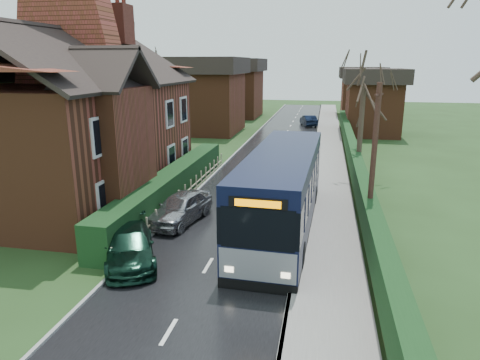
% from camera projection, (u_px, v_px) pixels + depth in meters
% --- Properties ---
extents(ground, '(140.00, 140.00, 0.00)m').
position_uv_depth(ground, '(221.00, 244.00, 17.23)').
color(ground, '#274A1F').
rests_on(ground, ground).
extents(road, '(6.00, 100.00, 0.02)m').
position_uv_depth(road, '(259.00, 179.00, 26.68)').
color(road, black).
rests_on(road, ground).
extents(pavement, '(2.50, 100.00, 0.14)m').
position_uv_depth(pavement, '(328.00, 182.00, 25.87)').
color(pavement, slate).
rests_on(pavement, ground).
extents(kerb_right, '(0.12, 100.00, 0.14)m').
position_uv_depth(kerb_right, '(308.00, 181.00, 26.09)').
color(kerb_right, gray).
rests_on(kerb_right, ground).
extents(kerb_left, '(0.12, 100.00, 0.10)m').
position_uv_depth(kerb_left, '(212.00, 176.00, 27.24)').
color(kerb_left, gray).
rests_on(kerb_left, ground).
extents(front_hedge, '(1.20, 16.00, 1.60)m').
position_uv_depth(front_hedge, '(171.00, 186.00, 22.48)').
color(front_hedge, black).
rests_on(front_hedge, ground).
extents(picket_fence, '(0.10, 16.00, 0.90)m').
position_uv_depth(picket_fence, '(185.00, 193.00, 22.43)').
color(picket_fence, tan).
rests_on(picket_fence, ground).
extents(right_wall_hedge, '(0.60, 50.00, 1.80)m').
position_uv_depth(right_wall_hedge, '(356.00, 168.00, 25.33)').
color(right_wall_hedge, brown).
rests_on(right_wall_hedge, ground).
extents(brick_house, '(9.30, 14.60, 10.30)m').
position_uv_depth(brick_house, '(79.00, 116.00, 22.23)').
color(brick_house, brown).
rests_on(brick_house, ground).
extents(bus, '(2.97, 11.43, 3.45)m').
position_uv_depth(bus, '(282.00, 191.00, 18.37)').
color(bus, black).
rests_on(bus, ground).
extents(car_silver, '(2.34, 4.27, 1.38)m').
position_uv_depth(car_silver, '(181.00, 208.00, 19.42)').
color(car_silver, '#A1A2A6').
rests_on(car_silver, ground).
extents(car_green, '(3.45, 4.57, 1.23)m').
position_uv_depth(car_green, '(129.00, 246.00, 15.54)').
color(car_green, black).
rests_on(car_green, ground).
extents(car_distant, '(2.28, 4.02, 1.25)m').
position_uv_depth(car_distant, '(308.00, 121.00, 49.28)').
color(car_distant, black).
rests_on(car_distant, ground).
extents(bus_stop_sign, '(0.17, 0.41, 2.71)m').
position_uv_depth(bus_stop_sign, '(303.00, 206.00, 16.27)').
color(bus_stop_sign, slate).
rests_on(bus_stop_sign, ground).
extents(telegraph_pole, '(0.41, 0.77, 6.34)m').
position_uv_depth(telegraph_pole, '(373.00, 164.00, 16.80)').
color(telegraph_pole, '#321D16').
rests_on(telegraph_pole, ground).
extents(tree_right_far, '(4.24, 4.24, 8.20)m').
position_uv_depth(tree_right_far, '(364.00, 79.00, 25.03)').
color(tree_right_far, '#382A21').
rests_on(tree_right_far, ground).
extents(tree_house_side, '(4.73, 4.73, 10.75)m').
position_uv_depth(tree_house_side, '(135.00, 50.00, 34.26)').
color(tree_house_side, '#3B2D23').
rests_on(tree_house_side, ground).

